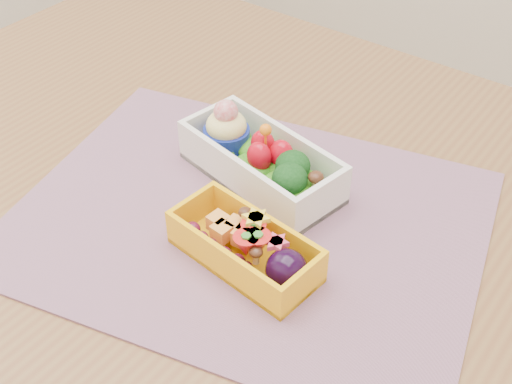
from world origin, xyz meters
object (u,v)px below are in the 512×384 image
Objects in this scene: placemat at (247,220)px; table at (283,286)px; bento_yellow at (247,247)px; bento_white at (260,161)px.

table is at bearing 34.49° from placemat.
bento_yellow reaches higher than table.
table is 0.14m from bento_yellow.
bento_white reaches higher than bento_yellow.
placemat is at bearing 133.21° from bento_yellow.
bento_yellow is at bearing -48.31° from bento_white.
bento_white is at bearing 147.51° from table.
placemat is (-0.03, -0.02, 0.10)m from table.
placemat is 0.07m from bento_white.
table is at bearing 99.83° from bento_yellow.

